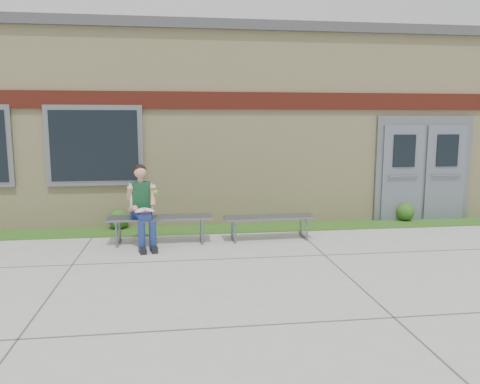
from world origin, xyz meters
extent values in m
plane|color=#9E9E99|center=(0.00, 0.00, 0.00)|extent=(80.00, 80.00, 0.00)
cube|color=#134715|center=(0.00, 2.60, 0.01)|extent=(16.00, 0.80, 0.02)
cube|color=beige|center=(0.00, 6.00, 2.00)|extent=(16.00, 6.00, 4.00)
cube|color=#3F3F42|center=(0.00, 6.00, 4.10)|extent=(16.20, 6.20, 0.20)
cube|color=maroon|center=(0.00, 2.97, 2.60)|extent=(16.00, 0.06, 0.35)
cube|color=slate|center=(-3.00, 2.96, 1.70)|extent=(1.90, 0.08, 1.60)
cube|color=black|center=(-3.00, 2.92, 1.70)|extent=(1.70, 0.04, 1.40)
cube|color=slate|center=(4.00, 2.96, 1.15)|extent=(2.20, 0.08, 2.30)
cube|color=slate|center=(3.50, 2.91, 1.05)|extent=(0.92, 0.06, 2.10)
cube|color=slate|center=(4.50, 2.91, 1.05)|extent=(0.92, 0.06, 2.10)
cube|color=slate|center=(-1.70, 1.68, 0.47)|extent=(1.87, 0.54, 0.04)
cube|color=slate|center=(-2.45, 1.68, 0.21)|extent=(0.05, 0.52, 0.43)
cube|color=slate|center=(-0.95, 1.68, 0.21)|extent=(0.05, 0.52, 0.43)
cube|color=slate|center=(0.30, 1.68, 0.42)|extent=(1.69, 0.52, 0.03)
cube|color=slate|center=(-0.37, 1.68, 0.19)|extent=(0.06, 0.47, 0.38)
cube|color=slate|center=(0.97, 1.68, 0.19)|extent=(0.06, 0.47, 0.38)
cube|color=navy|center=(-2.03, 1.63, 0.57)|extent=(0.40, 0.32, 0.17)
cube|color=#0F3722|center=(-2.02, 1.61, 0.89)|extent=(0.37, 0.27, 0.48)
sphere|color=tan|center=(-2.02, 1.60, 1.30)|extent=(0.26, 0.26, 0.22)
sphere|color=black|center=(-2.02, 1.62, 1.32)|extent=(0.27, 0.27, 0.23)
cylinder|color=navy|center=(-2.06, 1.34, 0.59)|extent=(0.24, 0.46, 0.16)
cylinder|color=navy|center=(-1.88, 1.38, 0.59)|extent=(0.24, 0.46, 0.16)
cylinder|color=navy|center=(-1.99, 1.11, 0.26)|extent=(0.12, 0.12, 0.52)
cylinder|color=navy|center=(-1.81, 1.14, 0.26)|extent=(0.12, 0.12, 0.52)
cube|color=black|center=(-1.98, 1.03, 0.05)|extent=(0.16, 0.28, 0.10)
cube|color=black|center=(-1.79, 1.07, 0.05)|extent=(0.16, 0.28, 0.10)
cylinder|color=tan|center=(-2.20, 1.51, 0.95)|extent=(0.14, 0.24, 0.27)
cylinder|color=tan|center=(-1.82, 1.59, 0.95)|extent=(0.14, 0.24, 0.27)
cube|color=white|center=(-1.95, 1.24, 0.69)|extent=(0.36, 0.29, 0.02)
cube|color=#E2546E|center=(-1.95, 1.24, 0.68)|extent=(0.36, 0.30, 0.01)
sphere|color=#58B430|center=(-1.76, 1.45, 0.96)|extent=(0.09, 0.09, 0.09)
sphere|color=#134715|center=(-2.58, 2.85, 0.22)|extent=(0.40, 0.40, 0.40)
sphere|color=#134715|center=(3.58, 2.85, 0.22)|extent=(0.40, 0.40, 0.40)
camera|label=1|loc=(-1.37, -6.68, 2.17)|focal=35.00mm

